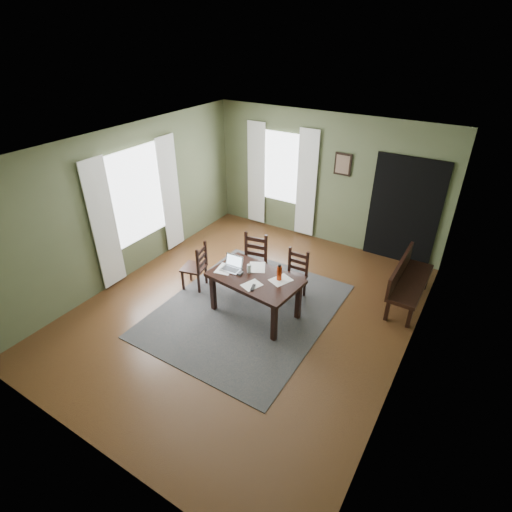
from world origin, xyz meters
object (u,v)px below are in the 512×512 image
Objects in this scene: chair_back_right at (295,276)px; laptop at (232,265)px; chair_back_left at (253,263)px; chair_end at (196,267)px; water_bottle at (279,273)px; bench at (407,278)px; dining_table at (255,281)px.

chair_back_right is 1.12m from laptop.
chair_back_left is at bearing 88.09° from laptop.
chair_end is at bearing -157.01° from chair_back_left.
water_bottle is (1.64, 0.04, 0.41)m from chair_end.
chair_end is 3.59m from bench.
bench is (1.66, 0.83, 0.05)m from chair_back_right.
dining_table is 1.05× the size of bench.
chair_back_right is 3.19× the size of water_bottle.
chair_end is at bearing -159.57° from chair_back_right.
dining_table is 1.71× the size of chair_end.
chair_back_left is at bearing 110.76° from bench.
chair_back_left is (0.83, 0.57, 0.06)m from chair_end.
chair_back_left is 2.60m from bench.
chair_end is 0.88× the size of chair_back_left.
chair_end is 1.69m from water_bottle.
laptop reaches higher than bench.
chair_back_left is 1.03m from water_bottle.
laptop is at bearing -100.66° from chair_back_left.
chair_end is at bearing -178.65° from water_bottle.
laptop is at bearing 71.28° from chair_end.
dining_table is 0.81m from chair_back_left.
chair_end is 2.69× the size of laptop.
laptop is (-0.44, 0.02, 0.14)m from dining_table.
laptop is (-0.77, -0.73, 0.35)m from chair_back_right.
bench is at bearing 24.89° from chair_back_right.
water_bottle is at bearing -44.77° from chair_back_left.
chair_end reaches higher than dining_table.
dining_table is at bearing -67.13° from chair_back_left.
chair_back_left is (-0.45, 0.66, -0.14)m from dining_table.
water_bottle reaches higher than laptop.
laptop reaches higher than chair_end.
chair_back_right is 0.61× the size of bench.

